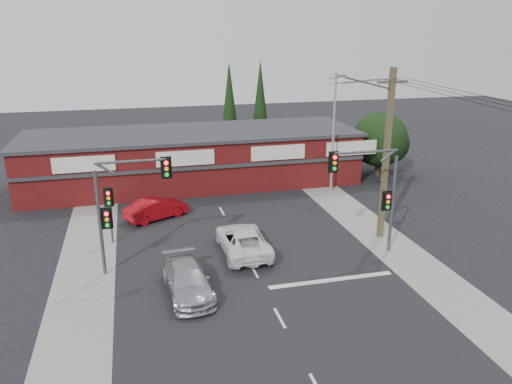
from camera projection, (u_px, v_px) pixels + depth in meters
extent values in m
plane|color=black|center=(256.00, 275.00, 25.51)|extent=(120.00, 120.00, 0.00)
cube|color=black|center=(236.00, 237.00, 30.12)|extent=(14.00, 70.00, 0.01)
cube|color=gray|center=(89.00, 252.00, 28.14)|extent=(3.00, 70.00, 0.02)
cube|color=gray|center=(365.00, 224.00, 32.10)|extent=(3.00, 70.00, 0.02)
cube|color=silver|center=(331.00, 280.00, 24.94)|extent=(6.50, 0.35, 0.01)
imported|color=white|center=(243.00, 240.00, 27.87)|extent=(2.47, 5.31, 1.47)
imported|color=#A7AAAD|center=(187.00, 281.00, 23.47)|extent=(2.30, 4.89, 1.38)
imported|color=#98090F|center=(157.00, 209.00, 32.89)|extent=(4.45, 3.23, 1.40)
cube|color=silver|center=(280.00, 318.00, 21.65)|extent=(0.12, 1.60, 0.01)
cube|color=silver|center=(254.00, 271.00, 25.90)|extent=(0.12, 1.60, 0.01)
cube|color=silver|center=(236.00, 237.00, 30.14)|extent=(0.12, 1.60, 0.01)
cube|color=silver|center=(222.00, 211.00, 34.39)|extent=(0.12, 1.60, 0.01)
cube|color=silver|center=(211.00, 191.00, 38.63)|extent=(0.12, 1.60, 0.01)
cube|color=silver|center=(202.00, 175.00, 42.88)|extent=(0.12, 1.60, 0.01)
cube|color=silver|center=(195.00, 162.00, 47.12)|extent=(0.12, 1.60, 0.01)
cube|color=silver|center=(189.00, 151.00, 51.37)|extent=(0.12, 1.60, 0.01)
cube|color=silver|center=(184.00, 142.00, 55.61)|extent=(0.12, 1.60, 0.01)
cube|color=#430D0E|center=(193.00, 159.00, 40.33)|extent=(26.00, 8.00, 4.00)
cube|color=#2D2D30|center=(192.00, 133.00, 39.68)|extent=(26.40, 8.40, 0.25)
cube|color=beige|center=(84.00, 164.00, 34.39)|extent=(4.20, 0.12, 1.10)
cube|color=beige|center=(185.00, 158.00, 36.02)|extent=(4.20, 0.12, 1.10)
cube|color=beige|center=(278.00, 153.00, 37.65)|extent=(4.20, 0.12, 1.10)
cube|color=beige|center=(352.00, 148.00, 39.05)|extent=(4.20, 0.12, 1.10)
cube|color=#2D2D30|center=(200.00, 168.00, 36.46)|extent=(26.00, 0.15, 0.25)
cylinder|color=#2D2116|center=(378.00, 166.00, 42.44)|extent=(0.50, 0.50, 1.80)
sphere|color=black|center=(380.00, 139.00, 41.72)|extent=(4.60, 4.60, 4.60)
sphere|color=black|center=(390.00, 144.00, 43.21)|extent=(3.40, 3.40, 3.40)
sphere|color=black|center=(358.00, 147.00, 42.99)|extent=(2.80, 2.80, 2.80)
cylinder|color=#2D2116|center=(230.00, 149.00, 48.14)|extent=(0.24, 0.24, 2.00)
cone|color=black|center=(230.00, 102.00, 46.74)|extent=(1.80, 1.80, 7.50)
cylinder|color=#2D2116|center=(260.00, 142.00, 50.80)|extent=(0.24, 0.24, 2.00)
cone|color=black|center=(260.00, 98.00, 49.40)|extent=(1.80, 1.80, 7.50)
cylinder|color=#47494C|center=(100.00, 224.00, 24.75)|extent=(0.18, 0.18, 5.50)
cylinder|color=#47494C|center=(130.00, 161.00, 24.19)|extent=(3.40, 0.14, 0.14)
cylinder|color=#47494C|center=(105.00, 169.00, 24.01)|extent=(0.82, 0.14, 0.63)
cube|color=black|center=(166.00, 168.00, 24.73)|extent=(0.32, 0.22, 0.95)
cube|color=black|center=(166.00, 168.00, 24.79)|extent=(0.55, 0.04, 1.15)
cylinder|color=#FF0C07|center=(166.00, 163.00, 24.51)|extent=(0.20, 0.06, 0.20)
cylinder|color=orange|center=(166.00, 169.00, 24.61)|extent=(0.20, 0.06, 0.20)
cylinder|color=#0CE526|center=(167.00, 175.00, 24.70)|extent=(0.20, 0.06, 0.20)
cube|color=black|center=(107.00, 219.00, 24.76)|extent=(0.32, 0.22, 0.95)
cube|color=black|center=(107.00, 218.00, 24.82)|extent=(0.55, 0.04, 1.15)
cylinder|color=#FF0C07|center=(106.00, 214.00, 24.55)|extent=(0.20, 0.06, 0.20)
cylinder|color=orange|center=(107.00, 220.00, 24.64)|extent=(0.20, 0.06, 0.20)
cylinder|color=#0CE526|center=(107.00, 225.00, 24.73)|extent=(0.20, 0.06, 0.20)
cylinder|color=#47494C|center=(392.00, 205.00, 27.45)|extent=(0.18, 0.18, 5.50)
cylinder|color=#47494C|center=(366.00, 152.00, 26.07)|extent=(3.60, 0.14, 0.14)
cylinder|color=#47494C|center=(388.00, 156.00, 26.45)|extent=(0.82, 0.14, 0.63)
cube|color=black|center=(334.00, 162.00, 25.79)|extent=(0.32, 0.22, 0.95)
cube|color=black|center=(333.00, 162.00, 25.85)|extent=(0.55, 0.04, 1.15)
cylinder|color=#FF0C07|center=(335.00, 157.00, 25.57)|extent=(0.20, 0.06, 0.20)
cylinder|color=orange|center=(335.00, 163.00, 25.67)|extent=(0.20, 0.06, 0.20)
cylinder|color=#0CE526|center=(334.00, 169.00, 25.76)|extent=(0.20, 0.06, 0.20)
cube|color=black|center=(387.00, 201.00, 27.29)|extent=(0.32, 0.22, 0.95)
cube|color=black|center=(386.00, 201.00, 27.35)|extent=(0.55, 0.04, 1.15)
cylinder|color=#FF0C07|center=(389.00, 197.00, 27.07)|extent=(0.20, 0.06, 0.20)
cylinder|color=orange|center=(388.00, 202.00, 27.17)|extent=(0.20, 0.06, 0.20)
cylinder|color=#0CE526|center=(388.00, 207.00, 27.26)|extent=(0.20, 0.06, 0.20)
cylinder|color=#47494C|center=(111.00, 219.00, 28.90)|extent=(0.12, 0.12, 3.00)
cube|color=black|center=(108.00, 198.00, 28.50)|extent=(0.32, 0.22, 0.95)
cube|color=black|center=(109.00, 197.00, 28.56)|extent=(0.55, 0.04, 1.15)
cylinder|color=#FF0C07|center=(108.00, 193.00, 28.28)|extent=(0.20, 0.06, 0.20)
cylinder|color=orange|center=(108.00, 198.00, 28.38)|extent=(0.20, 0.06, 0.20)
cylinder|color=#0CE526|center=(109.00, 203.00, 28.47)|extent=(0.20, 0.06, 0.20)
cube|color=brown|center=(386.00, 156.00, 28.71)|extent=(0.30, 0.30, 10.00)
cube|color=brown|center=(392.00, 82.00, 27.41)|extent=(1.80, 0.14, 0.14)
cylinder|color=#47494C|center=(367.00, 83.00, 26.89)|extent=(3.23, 0.39, 0.89)
cube|color=slate|center=(341.00, 76.00, 26.26)|extent=(0.55, 0.25, 0.18)
cylinder|color=silver|center=(341.00, 78.00, 26.29)|extent=(0.28, 0.28, 0.05)
cylinder|color=gray|center=(333.00, 134.00, 37.27)|extent=(0.16, 0.16, 9.00)
cube|color=gray|center=(336.00, 78.00, 36.00)|extent=(1.20, 0.10, 0.10)
cylinder|color=black|center=(352.00, 82.00, 31.60)|extent=(0.73, 9.01, 1.22)
cylinder|color=black|center=(509.00, 111.00, 18.01)|extent=(0.32, 20.00, 0.52)
cylinder|color=black|center=(360.00, 81.00, 31.73)|extent=(0.52, 9.00, 1.22)
cylinder|color=black|center=(369.00, 81.00, 31.87)|extent=(0.31, 9.00, 1.22)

